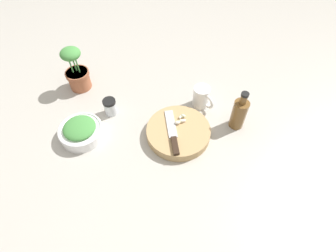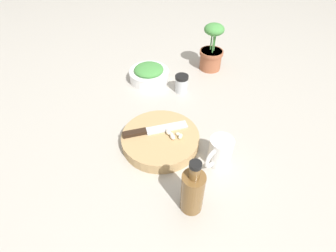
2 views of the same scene
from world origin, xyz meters
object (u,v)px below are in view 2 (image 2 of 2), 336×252
herb_bowl (149,74)px  potted_herb (212,51)px  spice_jar (182,84)px  coffee_mug (220,152)px  cutting_board (160,139)px  oil_bottle (193,191)px  garlic_cloves (173,135)px  chef_knife (151,130)px

herb_bowl → potted_herb: 0.30m
potted_herb → spice_jar: bearing=-55.7°
spice_jar → coffee_mug: coffee_mug is taller
cutting_board → herb_bowl: (-0.38, 0.07, 0.02)m
coffee_mug → oil_bottle: size_ratio=0.57×
spice_jar → potted_herb: bearing=124.3°
oil_bottle → potted_herb: 0.73m
spice_jar → coffee_mug: 0.40m
cutting_board → potted_herb: (-0.39, 0.36, 0.07)m
cutting_board → spice_jar: 0.31m
garlic_cloves → potted_herb: (-0.41, 0.33, 0.04)m
cutting_board → spice_jar: (-0.26, 0.17, 0.02)m
cutting_board → oil_bottle: size_ratio=1.40×
spice_jar → potted_herb: 0.24m
cutting_board → oil_bottle: oil_bottle is taller
garlic_cloves → spice_jar: (-0.28, 0.13, -0.01)m
cutting_board → potted_herb: potted_herb is taller
spice_jar → garlic_cloves: bearing=-25.8°
cutting_board → herb_bowl: bearing=170.1°
chef_knife → coffee_mug: size_ratio=2.12×
coffee_mug → oil_bottle: oil_bottle is taller
potted_herb → coffee_mug: bearing=-22.6°
cutting_board → coffee_mug: coffee_mug is taller
spice_jar → chef_knife: bearing=-39.9°
garlic_cloves → herb_bowl: 0.40m
oil_bottle → cutting_board: bearing=-178.0°
cutting_board → oil_bottle: (0.25, 0.01, 0.05)m
cutting_board → potted_herb: 0.54m
chef_knife → herb_bowl: herb_bowl is taller
cutting_board → chef_knife: size_ratio=1.17×
chef_knife → oil_bottle: bearing=9.4°
herb_bowl → oil_bottle: size_ratio=0.95×
chef_knife → spice_jar: bearing=143.0°
herb_bowl → coffee_mug: coffee_mug is taller
garlic_cloves → herb_bowl: bearing=175.9°
spice_jar → oil_bottle: size_ratio=0.41×
oil_bottle → chef_knife: bearing=-173.5°
oil_bottle → coffee_mug: bearing=129.9°
herb_bowl → spice_jar: bearing=40.9°
herb_bowl → potted_herb: potted_herb is taller
cutting_board → oil_bottle: 0.25m
chef_knife → potted_herb: size_ratio=1.04×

